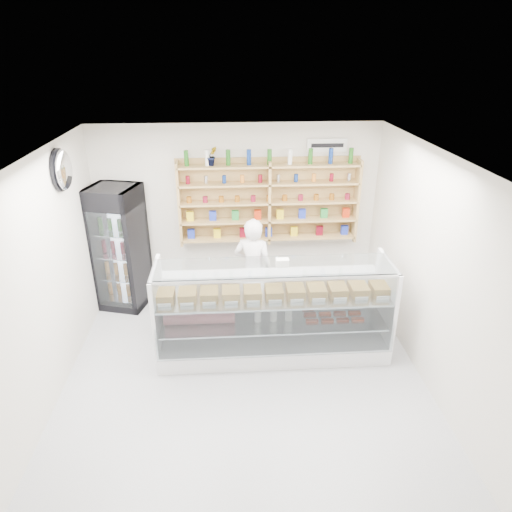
{
  "coord_description": "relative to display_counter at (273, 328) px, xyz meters",
  "views": [
    {
      "loc": [
        -0.16,
        -4.5,
        3.87
      ],
      "look_at": [
        0.2,
        0.9,
        1.34
      ],
      "focal_mm": 32.0,
      "sensor_mm": 36.0,
      "label": 1
    }
  ],
  "objects": [
    {
      "name": "security_mirror",
      "position": [
        -2.58,
        0.54,
        2.09
      ],
      "size": [
        0.15,
        0.5,
        0.5
      ],
      "primitive_type": "ellipsoid",
      "color": "silver",
      "rests_on": "left_wall"
    },
    {
      "name": "wall_shelving",
      "position": [
        0.09,
        1.68,
        1.23
      ],
      "size": [
        2.84,
        0.28,
        1.33
      ],
      "color": "tan",
      "rests_on": "back_wall"
    },
    {
      "name": "drinks_cooler",
      "position": [
        -2.26,
        1.44,
        0.62
      ],
      "size": [
        0.87,
        0.85,
        1.96
      ],
      "rotation": [
        0.0,
        0.0,
        -0.27
      ],
      "color": "black",
      "rests_on": "floor"
    },
    {
      "name": "shop_worker",
      "position": [
        -0.21,
        0.93,
        0.44
      ],
      "size": [
        0.67,
        0.54,
        1.6
      ],
      "primitive_type": "imported",
      "rotation": [
        0.0,
        0.0,
        2.83
      ],
      "color": "white",
      "rests_on": "floor"
    },
    {
      "name": "potted_plant",
      "position": [
        -0.78,
        1.68,
        1.98
      ],
      "size": [
        0.2,
        0.18,
        0.29
      ],
      "primitive_type": "imported",
      "rotation": [
        0.0,
        0.0,
        0.38
      ],
      "color": "#1E6626",
      "rests_on": "wall_shelving"
    },
    {
      "name": "display_counter",
      "position": [
        0.0,
        0.0,
        0.0
      ],
      "size": [
        3.06,
        0.91,
        1.33
      ],
      "color": "white",
      "rests_on": "floor"
    },
    {
      "name": "room",
      "position": [
        -0.41,
        -0.66,
        1.04
      ],
      "size": [
        5.0,
        5.0,
        5.0
      ],
      "color": "#B7B8BD",
      "rests_on": "ground"
    },
    {
      "name": "wall_sign",
      "position": [
        0.99,
        1.81,
        2.09
      ],
      "size": [
        0.62,
        0.03,
        0.2
      ],
      "primitive_type": "cube",
      "color": "white",
      "rests_on": "back_wall"
    }
  ]
}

